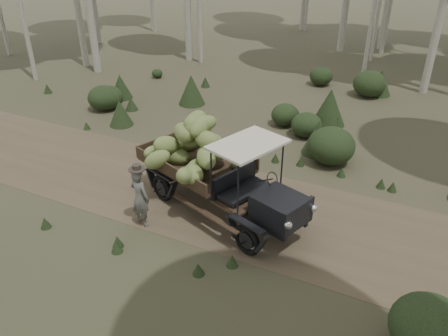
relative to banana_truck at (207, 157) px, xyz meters
The scene contains 5 objects.
ground 2.06m from the banana_truck, 168.10° to the left, with size 120.00×120.00×0.00m, color #473D2B.
dirt_track 2.05m from the banana_truck, 168.10° to the left, with size 70.00×4.00×0.01m, color brown.
banana_truck is the anchor object (origin of this frame).
farmer 1.95m from the banana_truck, 126.49° to the right, with size 0.64×0.50×1.69m.
undergrowth 2.21m from the banana_truck, 148.10° to the left, with size 20.35×22.49×1.39m.
Camera 1 is at (6.16, -8.95, 6.59)m, focal length 35.00 mm.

